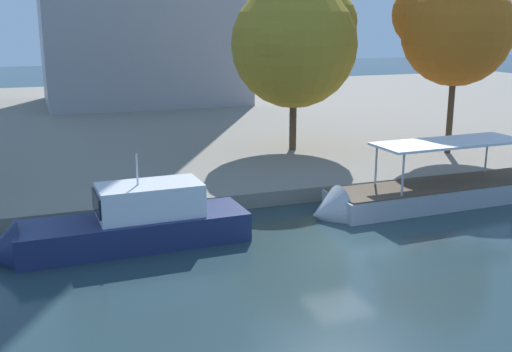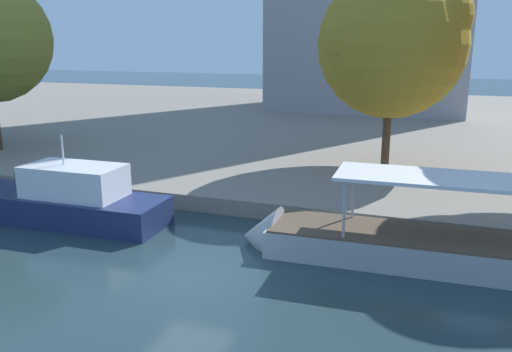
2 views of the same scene
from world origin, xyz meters
name	(u,v)px [view 2 (image 2 of 2)]	position (x,y,z in m)	size (l,w,h in m)	color
ground_plane	(188,278)	(0.00, 0.00, 0.00)	(220.00, 220.00, 0.00)	#23383D
dock_promenade	(357,123)	(0.00, 33.87, 0.38)	(120.00, 55.00, 0.75)	gray
motor_yacht_1	(53,204)	(-8.18, 3.30, 0.71)	(10.27, 2.96, 4.70)	navy
tour_boat_2	(418,252)	(7.03, 3.91, 0.38)	(13.73, 3.21, 4.17)	#9EA3A8
tree_1	(392,41)	(4.58, 15.16, 7.58)	(7.90, 7.89, 10.61)	#4C3823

